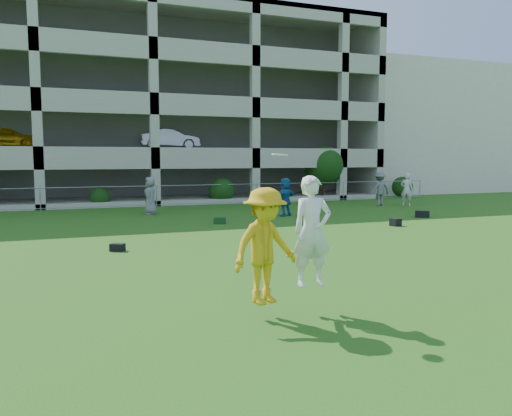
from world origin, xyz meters
name	(u,v)px	position (x,y,z in m)	size (l,w,h in m)	color
ground	(306,289)	(0.00, 0.00, 0.00)	(100.00, 100.00, 0.00)	#235114
stucco_building	(401,132)	(23.00, 28.00, 5.00)	(16.00, 14.00, 10.00)	beige
bystander_c	(150,196)	(-0.94, 14.94, 0.90)	(0.88, 0.57, 1.80)	slate
bystander_d	(285,197)	(4.88, 12.14, 0.90)	(1.66, 0.53, 1.79)	#215798
bystander_e	(407,190)	(13.20, 14.13, 0.94)	(0.68, 0.45, 1.87)	silver
bystander_f	(380,189)	(11.93, 14.88, 0.97)	(1.25, 0.72, 1.93)	slate
bag_black_b	(118,247)	(-3.28, 5.70, 0.11)	(0.40, 0.25, 0.22)	black
crate_d	(396,222)	(7.60, 7.42, 0.15)	(0.35, 0.35, 0.30)	black
bag_black_e	(422,214)	(10.50, 9.41, 0.15)	(0.60, 0.30, 0.30)	black
bag_green_g	(220,221)	(1.22, 10.52, 0.12)	(0.50, 0.30, 0.25)	#133516
frisbee_contest	(277,242)	(-1.27, -1.47, 1.29)	(1.97, 1.08, 2.51)	gold
parking_garage	(135,111)	(-0.01, 27.70, 6.01)	(30.00, 14.00, 12.00)	#9E998C
fence	(156,195)	(0.00, 19.00, 0.61)	(36.06, 0.06, 1.20)	gray
shrub_row	(231,178)	(4.59, 19.70, 1.51)	(34.38, 2.52, 3.50)	#163D11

